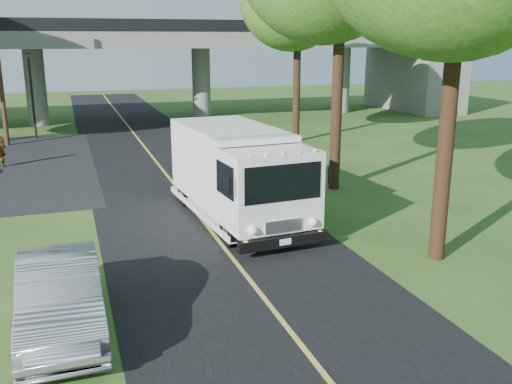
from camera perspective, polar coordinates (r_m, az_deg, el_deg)
name	(u,v)px	position (r m, az deg, el deg)	size (l,w,h in m)	color
ground	(265,300)	(13.81, 0.86, -10.72)	(120.00, 120.00, 0.00)	#2C4E1B
road	(182,194)	(22.92, -7.43, -0.25)	(7.00, 90.00, 0.02)	black
lane_line	(182,194)	(22.91, -7.43, -0.20)	(0.12, 90.00, 0.01)	gold
overpass	(121,60)	(43.95, -13.39, 12.76)	(54.00, 10.00, 7.30)	slate
traffic_signal	(31,87)	(37.88, -21.56, 9.77)	(0.18, 0.22, 5.20)	black
step_van	(237,172)	(19.15, -1.88, 2.06)	(3.33, 7.66, 3.13)	white
silver_sedan	(60,296)	(12.85, -19.00, -9.81)	(1.65, 4.73, 1.56)	gray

